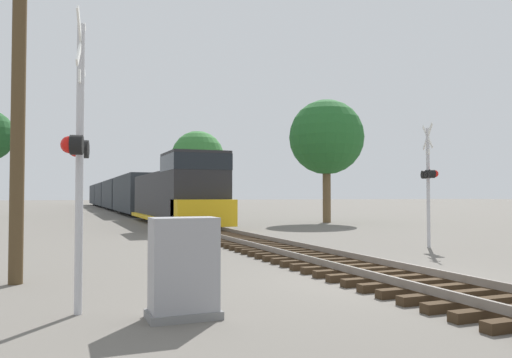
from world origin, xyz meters
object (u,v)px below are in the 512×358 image
Objects in this scene: tree_far_right at (326,138)px; tree_deep_background at (198,158)px; crossing_signal_near at (78,150)px; crossing_signal_far at (429,177)px; relay_cabinet at (184,268)px; freight_train at (118,195)px; utility_pole at (18,99)px.

tree_deep_background is (-3.04, 22.88, 0.18)m from tree_far_right.
crossing_signal_near is 27.33m from tree_far_right.
crossing_signal_far is 2.92× the size of relay_cabinet.
relay_cabinet is 0.17× the size of tree_deep_background.
freight_train is at bearing -177.19° from crossing_signal_near.
crossing_signal_near is (-6.33, -55.61, 0.63)m from freight_train.
crossing_signal_far is at bearing 33.26° from relay_cabinet.
relay_cabinet is 27.42m from tree_far_right.
crossing_signal_far is at bearing 126.04° from crossing_signal_near.
freight_train is 10.91× the size of utility_pole.
relay_cabinet is 0.18× the size of tree_far_right.
utility_pole is (-7.44, -52.35, 1.94)m from freight_train.
crossing_signal_far reaches higher than freight_train.
freight_train is at bearing 106.66° from tree_far_right.
freight_train is at bearing 81.91° from utility_pole.
freight_train is at bearing 25.87° from crossing_signal_far.
tree_far_right is (4.59, 15.50, 3.29)m from crossing_signal_far.
utility_pole is at bearing -134.03° from tree_far_right.
crossing_signal_near is 1.07× the size of crossing_signal_far.
crossing_signal_far is at bearing 11.90° from utility_pole.
crossing_signal_near is 46.53m from tree_deep_background.
utility_pole is 0.84× the size of tree_deep_background.
freight_train is 17.31× the size of crossing_signal_near.
crossing_signal_near is 3.12× the size of relay_cabinet.
tree_deep_background is at bearing -57.45° from freight_train.
crossing_signal_near is at bearing 150.56° from relay_cabinet.
utility_pole is 0.89× the size of tree_far_right.
freight_train is at bearing 122.55° from tree_deep_background.
tree_far_right reaches higher than relay_cabinet.
tree_far_right reaches higher than crossing_signal_far.
crossing_signal_far is at bearing -83.54° from freight_train.
tree_far_right is (17.64, 18.25, 1.93)m from utility_pole.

